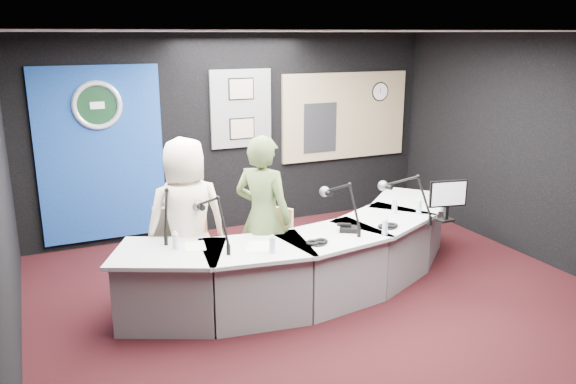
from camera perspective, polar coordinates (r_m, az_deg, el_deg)
name	(u,v)px	position (r m, az deg, el deg)	size (l,w,h in m)	color
ground	(337,310)	(6.16, 4.87, -11.55)	(6.00, 6.00, 0.00)	black
ceiling	(344,32)	(5.49, 5.55, 15.50)	(6.00, 6.00, 0.02)	silver
wall_back	(238,133)	(8.35, -5.00, 5.82)	(6.00, 0.02, 2.80)	black
wall_left	(0,220)	(4.97, -26.56, -2.45)	(0.02, 6.00, 2.80)	black
wall_right	(562,154)	(7.57, 25.43, 3.38)	(0.02, 6.00, 2.80)	black
broadcast_desk	(310,259)	(6.42, 2.15, -6.65)	(4.50, 1.90, 0.75)	#B9BBBE
backdrop_panel	(101,155)	(7.93, -17.97, 3.51)	(1.60, 0.05, 2.30)	navy
agency_seal	(97,105)	(7.79, -18.33, 8.13)	(0.63, 0.63, 0.07)	silver
seal_center	(97,105)	(7.80, -18.34, 8.13)	(0.48, 0.48, 0.01)	black
pinboard	(241,109)	(8.28, -4.66, 8.20)	(0.90, 0.04, 1.10)	slate
framed_photo_upper	(241,89)	(8.22, -4.63, 10.11)	(0.34, 0.02, 0.27)	gray
framed_photo_lower	(242,129)	(8.30, -4.55, 6.26)	(0.34, 0.02, 0.27)	gray
booth_window_frame	(345,116)	(9.02, 5.67, 7.48)	(2.12, 0.06, 1.32)	#9C8761
booth_glow	(345,116)	(9.01, 5.70, 7.48)	(2.00, 0.02, 1.20)	#FFD5A1
equipment_rack	(320,128)	(8.80, 3.18, 6.35)	(0.55, 0.02, 0.75)	black
wall_clock	(380,92)	(9.27, 9.09, 9.76)	(0.28, 0.28, 0.01)	white
armchair_left	(189,258)	(6.32, -9.79, -6.47)	(0.51, 0.51, 0.90)	#B27B51
armchair_right	(264,253)	(6.28, -2.43, -6.03)	(0.55, 0.55, 0.98)	#B27B51
draped_jacket	(177,237)	(6.48, -10.90, -4.40)	(0.50, 0.10, 0.70)	slate
person_man	(187,220)	(6.18, -9.98, -2.75)	(0.86, 0.56, 1.77)	#FFE8CB
person_woman	(263,218)	(6.15, -2.47, -2.55)	(0.65, 0.43, 1.78)	#516635
computer_monitor	(447,193)	(6.63, 15.47, -0.14)	(0.41, 0.02, 0.28)	black
desk_phone	(349,229)	(6.18, 6.00, -3.65)	(0.19, 0.15, 0.05)	black
headphones_near	(388,226)	(6.36, 9.85, -3.32)	(0.20, 0.20, 0.03)	black
headphones_far	(317,242)	(5.80, 2.87, -4.96)	(0.21, 0.21, 0.04)	black
paper_stack	(195,246)	(5.81, -9.17, -5.29)	(0.19, 0.28, 0.00)	white
notepad	(258,246)	(5.74, -2.94, -5.38)	(0.22, 0.31, 0.00)	white
boom_mic_a	(170,207)	(6.09, -11.59, -1.47)	(0.36, 0.69, 0.60)	black
boom_mic_b	(212,217)	(5.71, -7.52, -2.42)	(0.24, 0.73, 0.60)	black
boom_mic_c	(342,202)	(6.18, 5.31, -0.97)	(0.20, 0.73, 0.60)	black
boom_mic_d	(406,194)	(6.59, 11.61, -0.18)	(0.37, 0.69, 0.60)	black
water_bottles	(328,225)	(6.10, 4.02, -3.23)	(3.23, 0.65, 0.18)	silver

